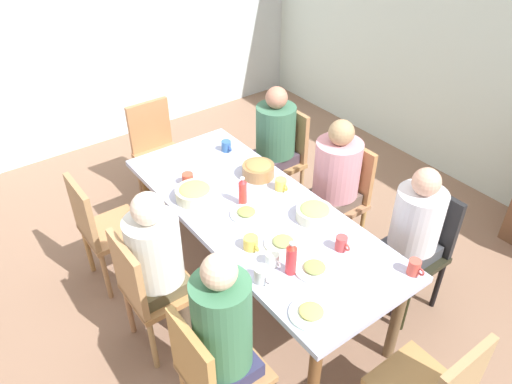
{
  "coord_description": "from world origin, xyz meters",
  "views": [
    {
      "loc": [
        2.06,
        -1.52,
        2.72
      ],
      "look_at": [
        0.0,
        0.0,
        0.87
      ],
      "focal_mm": 34.59,
      "sensor_mm": 36.0,
      "label": 1
    }
  ],
  "objects_px": {
    "bottle_1": "(291,259)",
    "chair_6": "(101,226)",
    "chair_5": "(342,193)",
    "bottle_0": "(243,192)",
    "plate_3": "(283,243)",
    "person_2": "(157,257)",
    "dining_table": "(256,219)",
    "cup_2": "(188,179)",
    "chair_7": "(157,147)",
    "cup_0": "(342,243)",
    "plate_1": "(311,313)",
    "person_4": "(274,138)",
    "plate_2": "(247,213)",
    "cup_1": "(262,275)",
    "person_0": "(414,229)",
    "cup_5": "(414,267)",
    "chair_1": "(212,372)",
    "cup_3": "(281,184)",
    "cup_7": "(273,259)",
    "bowl_1": "(315,213)",
    "person_1": "(225,334)",
    "cup_4": "(226,146)",
    "bowl_0": "(258,169)",
    "chair_4": "(282,154)",
    "cup_6": "(251,243)",
    "bowl_2": "(195,193)",
    "person_5": "(335,176)",
    "plate_0": "(314,269)",
    "chair_0": "(418,244)"
  },
  "relations": [
    {
      "from": "bottle_1",
      "to": "chair_6",
      "type": "bearing_deg",
      "value": -153.84
    },
    {
      "from": "chair_5",
      "to": "bottle_0",
      "type": "distance_m",
      "value": 0.9
    },
    {
      "from": "plate_3",
      "to": "person_2",
      "type": "bearing_deg",
      "value": -119.03
    },
    {
      "from": "person_2",
      "to": "bottle_0",
      "type": "relative_size",
      "value": 5.53
    },
    {
      "from": "dining_table",
      "to": "plate_3",
      "type": "bearing_deg",
      "value": -10.41
    },
    {
      "from": "person_2",
      "to": "chair_6",
      "type": "height_order",
      "value": "person_2"
    },
    {
      "from": "person_2",
      "to": "cup_2",
      "type": "bearing_deg",
      "value": 135.39
    },
    {
      "from": "chair_7",
      "to": "plate_3",
      "type": "distance_m",
      "value": 1.84
    },
    {
      "from": "cup_0",
      "to": "chair_5",
      "type": "bearing_deg",
      "value": 133.68
    },
    {
      "from": "plate_3",
      "to": "plate_1",
      "type": "bearing_deg",
      "value": -23.97
    },
    {
      "from": "plate_1",
      "to": "plate_3",
      "type": "height_order",
      "value": "same"
    },
    {
      "from": "person_4",
      "to": "plate_3",
      "type": "bearing_deg",
      "value": -36.12
    },
    {
      "from": "plate_2",
      "to": "cup_1",
      "type": "xyz_separation_m",
      "value": [
        0.53,
        -0.28,
        0.04
      ]
    },
    {
      "from": "person_0",
      "to": "bottle_1",
      "type": "distance_m",
      "value": 0.93
    },
    {
      "from": "plate_3",
      "to": "cup_5",
      "type": "xyz_separation_m",
      "value": [
        0.63,
        0.43,
        0.03
      ]
    },
    {
      "from": "chair_1",
      "to": "cup_3",
      "type": "height_order",
      "value": "chair_1"
    },
    {
      "from": "chair_1",
      "to": "chair_6",
      "type": "xyz_separation_m",
      "value": [
        -1.44,
        0.0,
        0.0
      ]
    },
    {
      "from": "cup_3",
      "to": "cup_7",
      "type": "xyz_separation_m",
      "value": [
        0.55,
        -0.51,
        -0.0
      ]
    },
    {
      "from": "person_0",
      "to": "cup_1",
      "type": "bearing_deg",
      "value": -100.0
    },
    {
      "from": "bowl_1",
      "to": "bottle_1",
      "type": "bearing_deg",
      "value": -56.93
    },
    {
      "from": "person_4",
      "to": "plate_3",
      "type": "height_order",
      "value": "person_4"
    },
    {
      "from": "cup_5",
      "to": "person_4",
      "type": "bearing_deg",
      "value": 168.18
    },
    {
      "from": "chair_1",
      "to": "cup_0",
      "type": "height_order",
      "value": "chair_1"
    },
    {
      "from": "person_1",
      "to": "person_2",
      "type": "height_order",
      "value": "person_1"
    },
    {
      "from": "cup_4",
      "to": "cup_5",
      "type": "xyz_separation_m",
      "value": [
        1.74,
        0.1,
        0.01
      ]
    },
    {
      "from": "bowl_0",
      "to": "bottle_0",
      "type": "height_order",
      "value": "bottle_0"
    },
    {
      "from": "plate_1",
      "to": "cup_3",
      "type": "xyz_separation_m",
      "value": [
        -0.96,
        0.57,
        0.03
      ]
    },
    {
      "from": "cup_0",
      "to": "cup_3",
      "type": "distance_m",
      "value": 0.7
    },
    {
      "from": "dining_table",
      "to": "chair_6",
      "type": "bearing_deg",
      "value": -131.45
    },
    {
      "from": "chair_1",
      "to": "plate_2",
      "type": "relative_size",
      "value": 4.21
    },
    {
      "from": "chair_4",
      "to": "cup_7",
      "type": "distance_m",
      "value": 1.59
    },
    {
      "from": "cup_0",
      "to": "bottle_0",
      "type": "distance_m",
      "value": 0.75
    },
    {
      "from": "person_2",
      "to": "chair_7",
      "type": "bearing_deg",
      "value": 153.59
    },
    {
      "from": "plate_2",
      "to": "chair_4",
      "type": "bearing_deg",
      "value": 128.96
    },
    {
      "from": "cup_1",
      "to": "bowl_1",
      "type": "bearing_deg",
      "value": 111.62
    },
    {
      "from": "bowl_0",
      "to": "plate_3",
      "type": "bearing_deg",
      "value": -25.32
    },
    {
      "from": "bottle_0",
      "to": "cup_5",
      "type": "bearing_deg",
      "value": 19.67
    },
    {
      "from": "bowl_1",
      "to": "cup_2",
      "type": "xyz_separation_m",
      "value": [
        -0.81,
        -0.46,
        -0.0
      ]
    },
    {
      "from": "person_1",
      "to": "cup_6",
      "type": "height_order",
      "value": "person_1"
    },
    {
      "from": "person_0",
      "to": "person_4",
      "type": "distance_m",
      "value": 1.44
    },
    {
      "from": "bowl_2",
      "to": "cup_0",
      "type": "distance_m",
      "value": 1.05
    },
    {
      "from": "person_5",
      "to": "person_0",
      "type": "bearing_deg",
      "value": -0.12
    },
    {
      "from": "plate_0",
      "to": "bottle_0",
      "type": "xyz_separation_m",
      "value": [
        -0.75,
        0.04,
        0.09
      ]
    },
    {
      "from": "dining_table",
      "to": "cup_3",
      "type": "bearing_deg",
      "value": 107.57
    },
    {
      "from": "person_4",
      "to": "bowl_1",
      "type": "distance_m",
      "value": 1.12
    },
    {
      "from": "cup_0",
      "to": "person_5",
      "type": "bearing_deg",
      "value": 138.06
    },
    {
      "from": "bowl_2",
      "to": "cup_6",
      "type": "height_order",
      "value": "bowl_2"
    },
    {
      "from": "chair_1",
      "to": "chair_0",
      "type": "bearing_deg",
      "value": 90.0
    },
    {
      "from": "bowl_0",
      "to": "cup_1",
      "type": "relative_size",
      "value": 1.94
    },
    {
      "from": "person_0",
      "to": "cup_2",
      "type": "xyz_separation_m",
      "value": [
        -1.25,
        -0.93,
        0.08
      ]
    }
  ]
}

